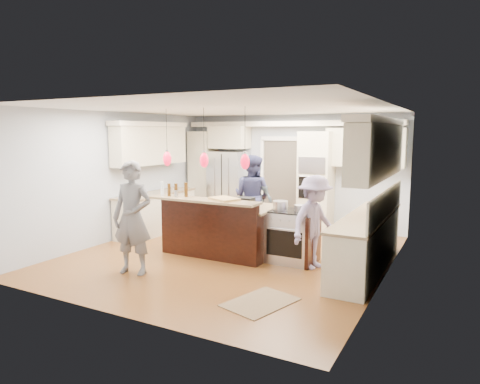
% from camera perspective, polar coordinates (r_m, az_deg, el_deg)
% --- Properties ---
extents(ground_plane, '(6.00, 6.00, 0.00)m').
position_cam_1_polar(ground_plane, '(8.10, -1.18, -8.39)').
color(ground_plane, olive).
rests_on(ground_plane, ground).
extents(room_shell, '(5.54, 6.04, 2.72)m').
position_cam_1_polar(room_shell, '(7.78, -1.21, 4.56)').
color(room_shell, '#B2BCC6').
rests_on(room_shell, ground).
extents(refrigerator, '(0.90, 0.70, 1.80)m').
position_cam_1_polar(refrigerator, '(10.92, -1.54, 0.71)').
color(refrigerator, '#B7B7BC').
rests_on(refrigerator, ground).
extents(oven_column, '(0.72, 0.69, 2.30)m').
position_cam_1_polar(oven_column, '(9.99, 10.09, 1.36)').
color(oven_column, beige).
rests_on(oven_column, ground).
extents(back_upper_cabinets, '(5.30, 0.61, 2.54)m').
position_cam_1_polar(back_upper_cabinets, '(10.58, 2.57, 4.66)').
color(back_upper_cabinets, beige).
rests_on(back_upper_cabinets, ground).
extents(right_counter_run, '(0.64, 3.10, 2.51)m').
position_cam_1_polar(right_counter_run, '(7.31, 16.99, -2.04)').
color(right_counter_run, beige).
rests_on(right_counter_run, ground).
extents(left_cabinets, '(0.64, 2.30, 2.51)m').
position_cam_1_polar(left_cabinets, '(9.89, -11.35, 0.71)').
color(left_cabinets, beige).
rests_on(left_cabinets, ground).
extents(kitchen_island, '(2.10, 1.46, 1.12)m').
position_cam_1_polar(kitchen_island, '(8.16, -2.46, -4.76)').
color(kitchen_island, black).
rests_on(kitchen_island, ground).
extents(island_range, '(0.82, 0.71, 0.92)m').
position_cam_1_polar(island_range, '(7.63, 7.03, -5.92)').
color(island_range, '#B7B7BC').
rests_on(island_range, ground).
extents(pendant_lights, '(1.75, 0.15, 1.03)m').
position_cam_1_polar(pendant_lights, '(7.48, -4.80, 4.28)').
color(pendant_lights, black).
rests_on(pendant_lights, ground).
extents(person_bar_end, '(0.75, 0.57, 1.84)m').
position_cam_1_polar(person_bar_end, '(7.09, -14.15, -3.35)').
color(person_bar_end, slate).
rests_on(person_bar_end, ground).
extents(person_far_left, '(0.91, 0.73, 1.80)m').
position_cam_1_polar(person_far_left, '(9.30, 1.63, -0.58)').
color(person_far_left, '#282A4D').
rests_on(person_far_left, ground).
extents(person_far_right, '(1.05, 0.70, 1.65)m').
position_cam_1_polar(person_far_right, '(9.43, 2.07, -0.90)').
color(person_far_right, slate).
rests_on(person_far_right, ground).
extents(person_range_side, '(0.90, 1.16, 1.58)m').
position_cam_1_polar(person_range_side, '(7.28, 9.88, -3.99)').
color(person_range_side, '#897CA7').
rests_on(person_range_side, ground).
extents(floor_rug, '(0.91, 1.12, 0.01)m').
position_cam_1_polar(floor_rug, '(5.97, 2.73, -14.47)').
color(floor_rug, '#8D724D').
rests_on(floor_rug, ground).
extents(water_bottle, '(0.08, 0.08, 0.27)m').
position_cam_1_polar(water_bottle, '(8.02, -10.31, 0.48)').
color(water_bottle, silver).
rests_on(water_bottle, kitchen_island).
extents(beer_bottle_a, '(0.07, 0.07, 0.26)m').
position_cam_1_polar(beer_bottle_a, '(7.80, -7.20, 0.31)').
color(beer_bottle_a, '#40260B').
rests_on(beer_bottle_a, kitchen_island).
extents(beer_bottle_b, '(0.07, 0.07, 0.24)m').
position_cam_1_polar(beer_bottle_b, '(7.92, -9.44, 0.30)').
color(beer_bottle_b, '#40260B').
rests_on(beer_bottle_b, kitchen_island).
extents(beer_bottle_c, '(0.06, 0.06, 0.24)m').
position_cam_1_polar(beer_bottle_c, '(7.88, -8.53, 0.28)').
color(beer_bottle_c, '#40260B').
rests_on(beer_bottle_c, kitchen_island).
extents(drink_can, '(0.09, 0.09, 0.12)m').
position_cam_1_polar(drink_can, '(7.79, -8.51, -0.23)').
color(drink_can, '#B7B7BC').
rests_on(drink_can, kitchen_island).
extents(cutting_board, '(0.59, 0.52, 0.04)m').
position_cam_1_polar(cutting_board, '(7.39, -2.12, -0.92)').
color(cutting_board, tan).
rests_on(cutting_board, kitchen_island).
extents(pot_large, '(0.27, 0.27, 0.16)m').
position_cam_1_polar(pot_large, '(7.62, 5.40, -1.77)').
color(pot_large, '#B7B7BC').
rests_on(pot_large, island_range).
extents(pot_small, '(0.21, 0.21, 0.11)m').
position_cam_1_polar(pot_small, '(7.52, 8.08, -2.13)').
color(pot_small, '#B7B7BC').
rests_on(pot_small, island_range).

